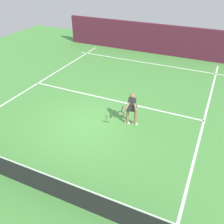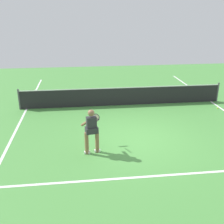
# 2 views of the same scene
# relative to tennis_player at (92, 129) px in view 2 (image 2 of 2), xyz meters

# --- Properties ---
(ground_plane) EXTENTS (28.01, 28.01, 0.00)m
(ground_plane) POSITION_rel_tennis_player_xyz_m (1.78, 0.82, -0.85)
(ground_plane) COLOR #4C9342
(service_line_marking) EXTENTS (9.45, 0.10, 0.01)m
(service_line_marking) POSITION_rel_tennis_player_xyz_m (1.78, -1.65, -0.84)
(service_line_marking) COLOR white
(service_line_marking) RESTS_ON ground
(sideline_left_marking) EXTENTS (0.10, 19.55, 0.01)m
(sideline_left_marking) POSITION_rel_tennis_player_xyz_m (-2.95, 0.82, -0.84)
(sideline_left_marking) COLOR white
(sideline_left_marking) RESTS_ON ground
(court_net) EXTENTS (10.13, 0.08, 1.01)m
(court_net) POSITION_rel_tennis_player_xyz_m (1.78, 4.67, -0.38)
(court_net) COLOR #4C4C51
(court_net) RESTS_ON ground
(tennis_player) EXTENTS (0.69, 1.04, 1.55)m
(tennis_player) POSITION_rel_tennis_player_xyz_m (0.00, 0.00, 0.00)
(tennis_player) COLOR #8C6647
(tennis_player) RESTS_ON ground
(tennis_ball_near) EXTENTS (0.07, 0.07, 0.07)m
(tennis_ball_near) POSITION_rel_tennis_player_xyz_m (6.32, 3.59, -0.81)
(tennis_ball_near) COLOR #D1E533
(tennis_ball_near) RESTS_ON ground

